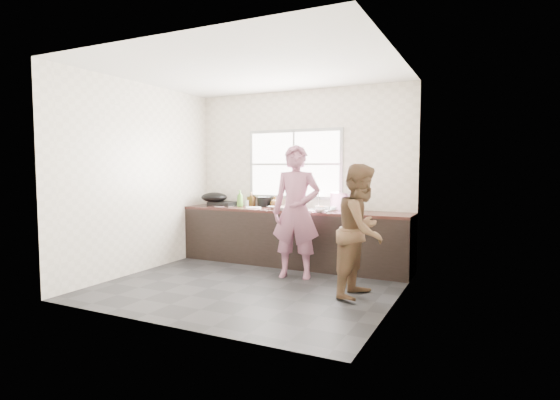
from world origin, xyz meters
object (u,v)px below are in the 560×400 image
at_px(cutting_board, 284,208).
at_px(bottle_brown_short, 274,202).
at_px(woman, 296,216).
at_px(burner, 225,203).
at_px(person_side, 361,230).
at_px(plate_food, 253,208).
at_px(pot_lid_right, 221,206).
at_px(bottle_green, 240,199).
at_px(bowl_mince, 282,209).
at_px(glass_jar, 247,203).
at_px(dish_rack, 345,202).
at_px(pot_lid_left, 231,206).
at_px(bottle_brown_tall, 251,200).
at_px(bowl_held, 320,210).
at_px(bowl_crabs, 322,209).
at_px(black_pot, 264,202).
at_px(wok, 214,197).

relative_size(cutting_board, bottle_brown_short, 2.51).
xyz_separation_m(woman, burner, (-1.67, 0.80, 0.05)).
distance_m(person_side, plate_food, 2.25).
distance_m(bottle_brown_short, pot_lid_right, 0.92).
relative_size(cutting_board, burner, 0.95).
bearing_deg(person_side, bottle_green, 69.90).
height_order(cutting_board, bowl_mince, bowl_mince).
bearing_deg(bowl_mince, bottle_green, 165.26).
height_order(woman, glass_jar, woman).
distance_m(dish_rack, pot_lid_left, 1.96).
bearing_deg(bottle_brown_tall, bowl_held, -17.71).
bearing_deg(pot_lid_right, woman, -20.89).
height_order(cutting_board, pot_lid_right, cutting_board).
height_order(bowl_held, pot_lid_left, bowl_held).
distance_m(bowl_held, bottle_green, 1.49).
distance_m(plate_food, pot_lid_left, 0.54).
distance_m(woman, pot_lid_left, 1.65).
bearing_deg(bottle_brown_tall, plate_food, -55.80).
relative_size(woman, dish_rack, 4.64).
height_order(woman, bowl_held, woman).
relative_size(plate_food, bottle_brown_tall, 1.15).
relative_size(bowl_held, bottle_brown_short, 1.19).
distance_m(woman, bottle_brown_short, 1.11).
distance_m(cutting_board, bowl_held, 0.66).
bearing_deg(burner, dish_rack, -2.15).
xyz_separation_m(bottle_green, dish_rack, (1.76, 0.04, 0.00)).
relative_size(bowl_held, pot_lid_left, 0.84).
xyz_separation_m(bowl_mince, bottle_brown_tall, (-0.78, 0.44, 0.08)).
xyz_separation_m(bottle_green, burner, (-0.38, 0.12, -0.10)).
height_order(bowl_crabs, bottle_brown_tall, bottle_brown_tall).
bearing_deg(bowl_crabs, person_side, -51.48).
distance_m(person_side, pot_lid_left, 2.78).
relative_size(person_side, black_pot, 6.77).
bearing_deg(plate_food, woman, -29.31).
bearing_deg(glass_jar, bottle_brown_tall, 56.18).
bearing_deg(person_side, bowl_crabs, 44.56).
distance_m(woman, black_pot, 1.27).
distance_m(woman, cutting_board, 0.77).
bearing_deg(bowl_mince, pot_lid_left, 166.60).
bearing_deg(glass_jar, cutting_board, -14.83).
bearing_deg(black_pot, glass_jar, -175.16).
distance_m(bowl_mince, black_pot, 0.64).
distance_m(bowl_mince, bowl_crabs, 0.59).
bearing_deg(bowl_crabs, pot_lid_right, -177.61).
bearing_deg(glass_jar, wok, -165.11).
bearing_deg(woman, pot_lid_left, 143.62).
bearing_deg(bottle_green, pot_lid_left, 172.72).
distance_m(black_pot, pot_lid_left, 0.58).
xyz_separation_m(woman, dish_rack, (0.46, 0.72, 0.15)).
height_order(bottle_brown_tall, glass_jar, bottle_brown_tall).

